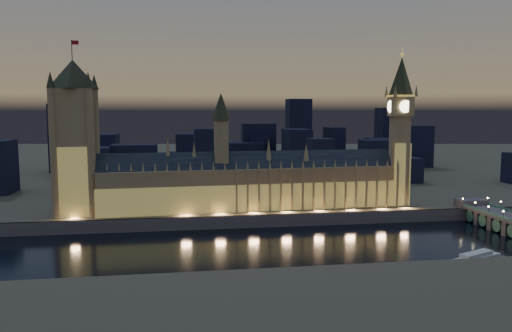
{
  "coord_description": "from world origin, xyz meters",
  "views": [
    {
      "loc": [
        -44.58,
        -267.93,
        74.24
      ],
      "look_at": [
        5.0,
        55.0,
        38.0
      ],
      "focal_mm": 35.0,
      "sensor_mm": 36.0,
      "label": 1
    }
  ],
  "objects": [
    {
      "name": "palace_of_westminster",
      "position": [
        1.81,
        61.74,
        26.37
      ],
      "size": [
        202.0,
        30.31,
        78.0
      ],
      "color": "olive",
      "rests_on": "north_bank"
    },
    {
      "name": "elizabeth_tower",
      "position": [
        108.0,
        61.92,
        69.11
      ],
      "size": [
        18.0,
        18.0,
        109.57
      ],
      "color": "olive",
      "rests_on": "north_bank"
    },
    {
      "name": "embankment_wall",
      "position": [
        0.0,
        41.0,
        4.0
      ],
      "size": [
        2000.0,
        2.5,
        8.0
      ],
      "primitive_type": "cube",
      "color": "#46494D",
      "rests_on": "ground"
    },
    {
      "name": "ground_plane",
      "position": [
        0.0,
        0.0,
        0.0
      ],
      "size": [
        2000.0,
        2000.0,
        0.0
      ],
      "primitive_type": "plane",
      "color": "black",
      "rests_on": "ground"
    },
    {
      "name": "river_boat",
      "position": [
        100.08,
        -46.59,
        1.56
      ],
      "size": [
        37.83,
        23.04,
        4.5
      ],
      "color": "#46494D",
      "rests_on": "ground"
    },
    {
      "name": "north_bank",
      "position": [
        0.0,
        520.0,
        4.0
      ],
      "size": [
        2000.0,
        960.0,
        8.0
      ],
      "primitive_type": "cube",
      "color": "#45453A",
      "rests_on": "ground"
    },
    {
      "name": "victoria_tower",
      "position": [
        -110.0,
        61.92,
        62.34
      ],
      "size": [
        31.68,
        31.68,
        110.0
      ],
      "color": "olive",
      "rests_on": "north_bank"
    },
    {
      "name": "city_backdrop",
      "position": [
        35.58,
        246.29,
        30.33
      ],
      "size": [
        487.24,
        215.63,
        79.76
      ],
      "color": "black",
      "rests_on": "north_bank"
    }
  ]
}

